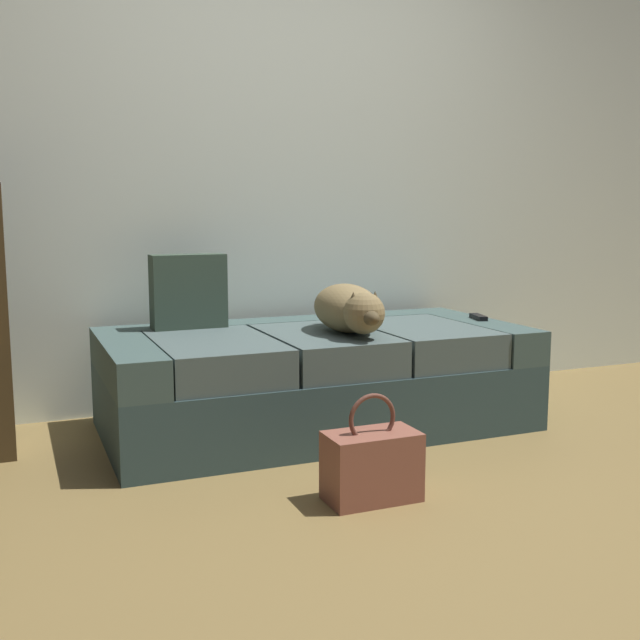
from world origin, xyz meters
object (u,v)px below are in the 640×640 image
object	(u,v)px
throw_pillow	(188,291)
dog_tan	(349,309)
tv_remote	(478,317)
handbag	(372,465)
couch	(316,379)

from	to	relation	value
throw_pillow	dog_tan	bearing A→B (deg)	-34.05
tv_remote	throw_pillow	world-z (taller)	throw_pillow
handbag	couch	bearing A→B (deg)	79.84
couch	handbag	xyz separation A→B (m)	(-0.16, -0.91, -0.10)
handbag	tv_remote	bearing A→B (deg)	40.89
throw_pillow	handbag	world-z (taller)	throw_pillow
dog_tan	handbag	world-z (taller)	dog_tan
throw_pillow	handbag	distance (m)	1.33
couch	throw_pillow	xyz separation A→B (m)	(-0.52, 0.27, 0.40)
tv_remote	handbag	world-z (taller)	tv_remote
throw_pillow	handbag	bearing A→B (deg)	-72.95
couch	handbag	distance (m)	0.93
dog_tan	throw_pillow	bearing A→B (deg)	145.95
tv_remote	handbag	distance (m)	1.42
dog_tan	throw_pillow	distance (m)	0.75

